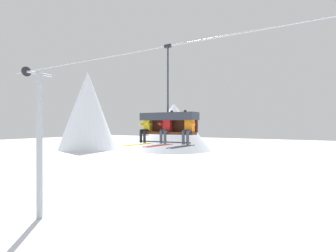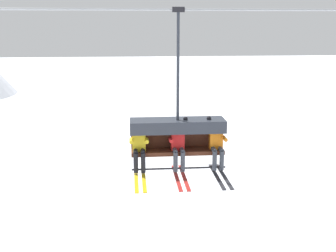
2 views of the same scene
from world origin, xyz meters
The scene contains 8 objects.
mountain_peak_west centered at (-40.61, 32.58, 8.97)m, with size 12.97×12.97×17.94m.
mountain_peak_central centered at (-22.73, 41.19, 5.19)m, with size 16.67×16.67×10.39m.
lift_tower_near centered at (-8.79, -0.02, 4.67)m, with size 0.36×1.88×9.00m.
lift_cable centered at (-0.05, -0.80, 8.72)m, with size 19.49×0.05×0.05m.
chairlift_chair centered at (0.70, -0.73, 5.86)m, with size 2.33×0.74×3.81m.
skier_yellow centered at (-0.26, -0.95, 5.53)m, with size 0.46×1.70×1.23m.
skier_red centered at (0.70, -0.94, 5.56)m, with size 0.48×1.70×1.34m.
skier_orange centered at (1.65, -0.94, 5.56)m, with size 0.48×1.70×1.34m.
Camera 1 is at (5.92, -9.58, 5.63)m, focal length 28.00 mm.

